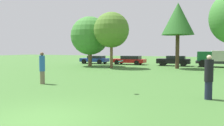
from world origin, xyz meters
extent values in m
plane|color=#3D6B2D|center=(0.00, 0.00, 0.00)|extent=(120.00, 120.00, 0.00)
cylinder|color=#726651|center=(-4.89, 5.55, 0.39)|extent=(0.29, 0.29, 0.79)
cylinder|color=#2659A5|center=(-4.89, 5.55, 1.27)|extent=(0.34, 0.34, 0.96)
sphere|color=brown|center=(-4.89, 5.55, 1.84)|extent=(0.22, 0.22, 0.22)
cylinder|color=#191E33|center=(4.55, 5.17, 0.38)|extent=(0.31, 0.31, 0.77)
cylinder|color=black|center=(4.55, 5.17, 1.24)|extent=(0.36, 0.36, 0.94)
sphere|color=beige|center=(4.55, 5.17, 1.80)|extent=(0.20, 0.20, 0.20)
cylinder|color=#19B2D8|center=(0.59, 4.94, 1.56)|extent=(0.24, 0.24, 0.09)
cylinder|color=brown|center=(-9.64, 19.40, 1.24)|extent=(0.46, 0.46, 2.47)
sphere|color=#3D7F33|center=(-9.64, 19.40, 3.78)|extent=(4.74, 4.74, 4.74)
cylinder|color=brown|center=(-6.02, 17.97, 1.59)|extent=(0.32, 0.32, 3.18)
sphere|color=#4C7528|center=(-6.02, 17.97, 4.27)|extent=(3.96, 3.96, 3.96)
cylinder|color=#473323|center=(0.83, 20.23, 1.84)|extent=(0.41, 0.41, 3.67)
cone|color=#286023|center=(0.83, 20.23, 5.40)|extent=(3.45, 3.45, 3.45)
cube|color=#1E389E|center=(-11.49, 23.83, 0.54)|extent=(4.07, 2.01, 0.50)
cube|color=black|center=(-11.20, 23.84, 0.97)|extent=(2.26, 1.71, 0.36)
cylinder|color=black|center=(-12.69, 22.86, 0.34)|extent=(0.69, 0.23, 0.68)
cylinder|color=black|center=(-12.77, 24.69, 0.34)|extent=(0.69, 0.23, 0.68)
cylinder|color=black|center=(-10.22, 22.97, 0.34)|extent=(0.69, 0.23, 0.68)
cylinder|color=black|center=(-10.30, 24.80, 0.34)|extent=(0.69, 0.23, 0.68)
cube|color=red|center=(-6.34, 24.25, 0.51)|extent=(4.64, 2.07, 0.49)
cube|color=black|center=(-5.99, 24.26, 0.98)|extent=(2.58, 1.76, 0.44)
cylinder|color=black|center=(-7.71, 23.25, 0.32)|extent=(0.64, 0.23, 0.63)
cylinder|color=black|center=(-7.79, 25.12, 0.32)|extent=(0.64, 0.23, 0.63)
cylinder|color=black|center=(-4.88, 23.37, 0.32)|extent=(0.64, 0.23, 0.63)
cylinder|color=black|center=(-4.96, 25.25, 0.32)|extent=(0.64, 0.23, 0.63)
cube|color=black|center=(-0.27, 24.26, 0.61)|extent=(4.16, 1.88, 0.60)
cube|color=black|center=(0.04, 24.27, 1.09)|extent=(2.31, 1.59, 0.38)
cylinder|color=black|center=(-1.50, 23.35, 0.36)|extent=(0.72, 0.23, 0.72)
cylinder|color=black|center=(-1.57, 25.05, 0.36)|extent=(0.72, 0.23, 0.72)
cylinder|color=black|center=(1.03, 23.46, 0.36)|extent=(0.72, 0.23, 0.72)
cylinder|color=black|center=(0.96, 25.16, 0.36)|extent=(0.72, 0.23, 0.72)
cube|color=#2D2D33|center=(5.04, 24.45, 0.59)|extent=(5.38, 2.52, 0.30)
cube|color=#196633|center=(3.41, 24.38, 1.29)|extent=(1.78, 2.25, 1.09)
cylinder|color=black|center=(3.25, 23.23, 0.44)|extent=(0.89, 0.31, 0.88)
cylinder|color=black|center=(3.15, 25.52, 0.44)|extent=(0.89, 0.31, 0.88)
camera|label=1|loc=(4.91, -5.34, 2.16)|focal=36.80mm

